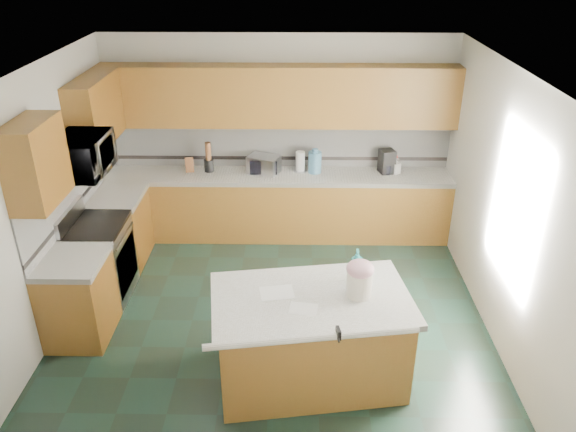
{
  "coord_description": "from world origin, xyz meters",
  "views": [
    {
      "loc": [
        0.24,
        -4.97,
        3.8
      ],
      "look_at": [
        0.15,
        0.35,
        1.12
      ],
      "focal_mm": 35.0,
      "sensor_mm": 36.0,
      "label": 1
    }
  ],
  "objects_px": {
    "soap_bottle_island": "(357,265)",
    "toaster_oven": "(264,164)",
    "treat_jar": "(359,284)",
    "island_top": "(311,300)",
    "knife_block": "(189,165)",
    "island_base": "(311,341)",
    "coffee_maker": "(387,161)"
  },
  "relations": [
    {
      "from": "soap_bottle_island",
      "to": "toaster_oven",
      "type": "xyz_separation_m",
      "value": [
        -1.0,
        2.62,
        -0.05
      ]
    },
    {
      "from": "island_top",
      "to": "island_base",
      "type": "bearing_deg",
      "value": -53.51
    },
    {
      "from": "island_base",
      "to": "soap_bottle_island",
      "type": "height_order",
      "value": "soap_bottle_island"
    },
    {
      "from": "soap_bottle_island",
      "to": "toaster_oven",
      "type": "distance_m",
      "value": 2.8
    },
    {
      "from": "island_base",
      "to": "island_top",
      "type": "relative_size",
      "value": 0.94
    },
    {
      "from": "coffee_maker",
      "to": "treat_jar",
      "type": "bearing_deg",
      "value": -117.3
    },
    {
      "from": "island_base",
      "to": "coffee_maker",
      "type": "distance_m",
      "value": 3.19
    },
    {
      "from": "knife_block",
      "to": "toaster_oven",
      "type": "height_order",
      "value": "toaster_oven"
    },
    {
      "from": "island_base",
      "to": "island_top",
      "type": "xyz_separation_m",
      "value": [
        -0.0,
        0.0,
        0.46
      ]
    },
    {
      "from": "island_top",
      "to": "soap_bottle_island",
      "type": "bearing_deg",
      "value": 25.91
    },
    {
      "from": "treat_jar",
      "to": "coffee_maker",
      "type": "distance_m",
      "value": 2.96
    },
    {
      "from": "island_top",
      "to": "toaster_oven",
      "type": "distance_m",
      "value": 2.96
    },
    {
      "from": "island_top",
      "to": "toaster_oven",
      "type": "bearing_deg",
      "value": 92.8
    },
    {
      "from": "island_base",
      "to": "coffee_maker",
      "type": "bearing_deg",
      "value": 61.5
    },
    {
      "from": "island_base",
      "to": "knife_block",
      "type": "relative_size",
      "value": 8.28
    },
    {
      "from": "treat_jar",
      "to": "soap_bottle_island",
      "type": "bearing_deg",
      "value": 107.37
    },
    {
      "from": "island_base",
      "to": "treat_jar",
      "type": "relative_size",
      "value": 7.08
    },
    {
      "from": "island_base",
      "to": "knife_block",
      "type": "bearing_deg",
      "value": 110.12
    },
    {
      "from": "coffee_maker",
      "to": "soap_bottle_island",
      "type": "bearing_deg",
      "value": -118.44
    },
    {
      "from": "soap_bottle_island",
      "to": "island_top",
      "type": "bearing_deg",
      "value": -145.13
    },
    {
      "from": "treat_jar",
      "to": "island_top",
      "type": "bearing_deg",
      "value": -156.62
    },
    {
      "from": "island_top",
      "to": "treat_jar",
      "type": "distance_m",
      "value": 0.45
    },
    {
      "from": "treat_jar",
      "to": "toaster_oven",
      "type": "relative_size",
      "value": 0.59
    },
    {
      "from": "island_top",
      "to": "treat_jar",
      "type": "bearing_deg",
      "value": -2.16
    },
    {
      "from": "knife_block",
      "to": "coffee_maker",
      "type": "height_order",
      "value": "coffee_maker"
    },
    {
      "from": "knife_block",
      "to": "coffee_maker",
      "type": "relative_size",
      "value": 0.64
    },
    {
      "from": "island_base",
      "to": "soap_bottle_island",
      "type": "xyz_separation_m",
      "value": [
        0.42,
        0.29,
        0.65
      ]
    },
    {
      "from": "treat_jar",
      "to": "soap_bottle_island",
      "type": "xyz_separation_m",
      "value": [
        -0.0,
        0.24,
        0.04
      ]
    },
    {
      "from": "island_top",
      "to": "toaster_oven",
      "type": "relative_size",
      "value": 4.42
    },
    {
      "from": "island_base",
      "to": "toaster_oven",
      "type": "xyz_separation_m",
      "value": [
        -0.58,
        2.9,
        0.61
      ]
    },
    {
      "from": "knife_block",
      "to": "coffee_maker",
      "type": "distance_m",
      "value": 2.65
    },
    {
      "from": "island_top",
      "to": "knife_block",
      "type": "relative_size",
      "value": 8.77
    }
  ]
}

